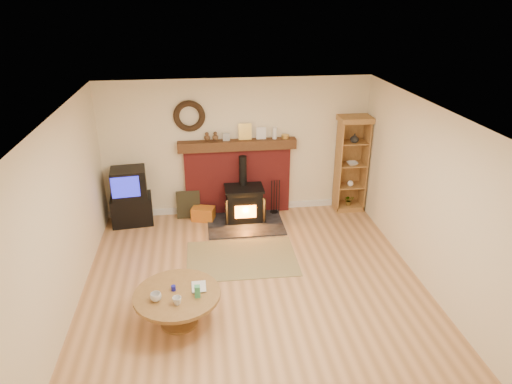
{
  "coord_description": "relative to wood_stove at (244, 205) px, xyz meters",
  "views": [
    {
      "loc": [
        -0.7,
        -5.41,
        4.0
      ],
      "look_at": [
        0.14,
        1.0,
        1.15
      ],
      "focal_mm": 32.0,
      "sensor_mm": 36.0,
      "label": 1
    }
  ],
  "objects": [
    {
      "name": "curio_cabinet",
      "position": [
        2.11,
        0.28,
        0.62
      ],
      "size": [
        0.61,
        0.44,
        1.89
      ],
      "color": "brown",
      "rests_on": "ground"
    },
    {
      "name": "fire_tools",
      "position": [
        0.61,
        0.23,
        -0.17
      ],
      "size": [
        0.19,
        0.16,
        0.7
      ],
      "color": "black",
      "rests_on": "ground"
    },
    {
      "name": "ground",
      "position": [
        -0.08,
        -2.27,
        -0.32
      ],
      "size": [
        5.5,
        5.5,
        0.0
      ],
      "primitive_type": "plane",
      "color": "#A77345",
      "rests_on": "ground"
    },
    {
      "name": "coffee_table",
      "position": [
        -1.16,
        -2.79,
        0.06
      ],
      "size": [
        1.12,
        1.12,
        0.63
      ],
      "color": "brown",
      "rests_on": "ground"
    },
    {
      "name": "firelog_box",
      "position": [
        -0.77,
        0.13,
        -0.19
      ],
      "size": [
        0.47,
        0.37,
        0.26
      ],
      "primitive_type": "cube",
      "rotation": [
        0.0,
        0.0,
        -0.3
      ],
      "color": "#C68723",
      "rests_on": "ground"
    },
    {
      "name": "chimney_breast",
      "position": [
        -0.08,
        0.4,
        0.48
      ],
      "size": [
        2.2,
        0.22,
        1.78
      ],
      "color": "maroon",
      "rests_on": "ground"
    },
    {
      "name": "room_shell",
      "position": [
        -0.1,
        -2.17,
        1.39
      ],
      "size": [
        5.02,
        5.52,
        2.61
      ],
      "color": "beige",
      "rests_on": "ground"
    },
    {
      "name": "wood_stove",
      "position": [
        0.0,
        0.0,
        0.0
      ],
      "size": [
        1.4,
        1.0,
        1.23
      ],
      "color": "black",
      "rests_on": "ground"
    },
    {
      "name": "tv_unit",
      "position": [
        -2.08,
        0.2,
        0.19
      ],
      "size": [
        0.78,
        0.58,
        1.08
      ],
      "color": "black",
      "rests_on": "ground"
    },
    {
      "name": "leaning_painting",
      "position": [
        -1.05,
        0.28,
        -0.06
      ],
      "size": [
        0.45,
        0.12,
        0.53
      ],
      "primitive_type": "cube",
      "rotation": [
        -0.17,
        0.0,
        0.0
      ],
      "color": "black",
      "rests_on": "ground"
    },
    {
      "name": "area_rug",
      "position": [
        -0.19,
        -1.33,
        -0.32
      ],
      "size": [
        1.79,
        1.25,
        0.01
      ],
      "primitive_type": "cube",
      "rotation": [
        0.0,
        0.0,
        -0.02
      ],
      "color": "brown",
      "rests_on": "ground"
    }
  ]
}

